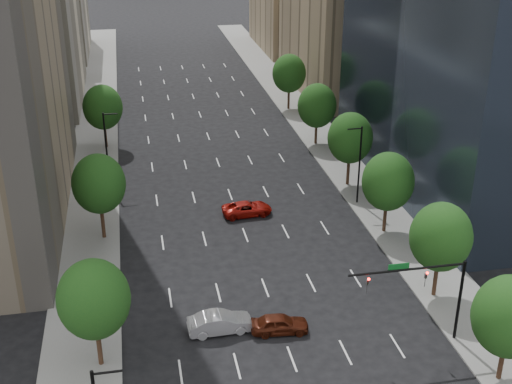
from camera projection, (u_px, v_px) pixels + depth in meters
sidewalk_left at (91, 205)px, 74.74m from camera, size 6.00×200.00×0.15m
sidewalk_right at (359, 184)px, 80.06m from camera, size 6.00×200.00×0.15m
filler_left at (50, 10)px, 137.30m from camera, size 14.00×26.00×18.00m
parking_tan_right at (341, 0)px, 111.24m from camera, size 14.00×30.00×30.00m
filler_right at (293, 10)px, 143.63m from camera, size 14.00×26.00×16.00m
tree_right_0 at (510, 317)px, 46.33m from camera, size 5.20×5.20×8.39m
tree_right_1 at (441, 237)px, 56.01m from camera, size 5.20×5.20×8.75m
tree_right_2 at (388, 182)px, 66.79m from camera, size 5.20×5.20×8.61m
tree_right_3 at (350, 138)px, 77.39m from camera, size 5.20×5.20×8.89m
tree_right_4 at (317, 106)px, 90.08m from camera, size 5.20×5.20×8.46m
tree_right_5 at (289, 73)px, 104.25m from camera, size 5.20×5.20×8.75m
tree_left_0 at (94, 299)px, 47.62m from camera, size 5.20×5.20×8.75m
tree_left_1 at (99, 184)px, 65.40m from camera, size 5.20×5.20×8.97m
tree_left_2 at (103, 107)px, 88.75m from camera, size 5.20×5.20×8.68m
streetlight_rn at (359, 163)px, 73.26m from camera, size 1.70×0.20×9.00m
streetlight_ln at (107, 147)px, 77.58m from camera, size 1.70×0.20×9.00m
traffic_signal at (431, 286)px, 50.29m from camera, size 9.12×0.40×7.38m
car_maroon at (280, 324)px, 53.37m from camera, size 4.71×2.26×1.55m
car_silver at (220, 323)px, 53.38m from camera, size 5.21×2.00×1.69m
car_red_far at (247, 209)px, 72.37m from camera, size 5.49×2.84×1.48m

